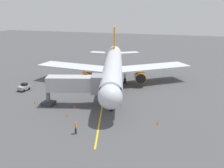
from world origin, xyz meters
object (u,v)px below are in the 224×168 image
object	(u,v)px
ground_crew_marshaller	(76,128)
safety_cone_nose_right	(35,102)
tug_near_nose	(24,87)
airplane	(113,68)
safety_cone_wing_port	(75,107)
safety_cone_nose_left	(158,123)
jet_bridge	(80,84)
safety_cone_wing_starboard	(67,115)

from	to	relation	value
ground_crew_marshaller	safety_cone_nose_right	bearing A→B (deg)	-35.96
ground_crew_marshaller	tug_near_nose	world-z (taller)	ground_crew_marshaller
tug_near_nose	ground_crew_marshaller	bearing A→B (deg)	141.43
airplane	ground_crew_marshaller	xyz separation A→B (m)	(-1.54, 22.48, -3.12)
airplane	tug_near_nose	bearing A→B (deg)	25.95
safety_cone_nose_right	safety_cone_wing_port	xyz separation A→B (m)	(-7.78, 0.06, 0.00)
safety_cone_nose_left	tug_near_nose	bearing A→B (deg)	-16.19
safety_cone_nose_left	safety_cone_wing_port	world-z (taller)	same
tug_near_nose	safety_cone_nose_left	distance (m)	29.44
ground_crew_marshaller	safety_cone_wing_port	size ratio (longest dim) A/B	3.11
jet_bridge	safety_cone_wing_port	world-z (taller)	jet_bridge
tug_near_nose	safety_cone_wing_port	size ratio (longest dim) A/B	4.48
safety_cone_nose_right	airplane	bearing A→B (deg)	-126.64
airplane	safety_cone_nose_left	distance (m)	20.38
airplane	safety_cone_wing_starboard	size ratio (longest dim) A/B	72.12
jet_bridge	safety_cone_wing_port	bearing A→B (deg)	76.24
safety_cone_nose_right	safety_cone_wing_port	size ratio (longest dim) A/B	1.00
airplane	jet_bridge	world-z (taller)	airplane
safety_cone_nose_right	safety_cone_wing_port	distance (m)	7.78
safety_cone_nose_left	safety_cone_wing_starboard	world-z (taller)	same
jet_bridge	safety_cone_nose_right	distance (m)	9.02
tug_near_nose	safety_cone_wing_port	xyz separation A→B (m)	(-14.00, 5.88, -0.43)
jet_bridge	tug_near_nose	bearing A→B (deg)	-16.47
ground_crew_marshaller	safety_cone_wing_port	xyz separation A→B (m)	(4.08, -8.55, -0.61)
tug_near_nose	safety_cone_wing_port	distance (m)	15.19
airplane	tug_near_nose	world-z (taller)	airplane
safety_cone_nose_right	safety_cone_wing_port	world-z (taller)	same
ground_crew_marshaller	safety_cone_wing_starboard	size ratio (longest dim) A/B	3.11
safety_cone_wing_starboard	safety_cone_nose_left	bearing A→B (deg)	-175.27
safety_cone_nose_left	safety_cone_nose_right	distance (m)	22.17
jet_bridge	safety_cone_wing_port	size ratio (longest dim) A/B	20.81
safety_cone_nose_left	ground_crew_marshaller	bearing A→B (deg)	31.43
safety_cone_wing_starboard	tug_near_nose	bearing A→B (deg)	-33.18
airplane	safety_cone_nose_left	bearing A→B (deg)	125.80
safety_cone_wing_port	airplane	bearing A→B (deg)	-100.33
ground_crew_marshaller	safety_cone_wing_starboard	world-z (taller)	ground_crew_marshaller
airplane	ground_crew_marshaller	distance (m)	22.74
safety_cone_wing_port	tug_near_nose	bearing A→B (deg)	-22.78
safety_cone_nose_left	safety_cone_nose_right	world-z (taller)	same
airplane	safety_cone_nose_right	bearing A→B (deg)	53.36
jet_bridge	ground_crew_marshaller	size ratio (longest dim) A/B	6.69
ground_crew_marshaller	safety_cone_wing_port	distance (m)	9.49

